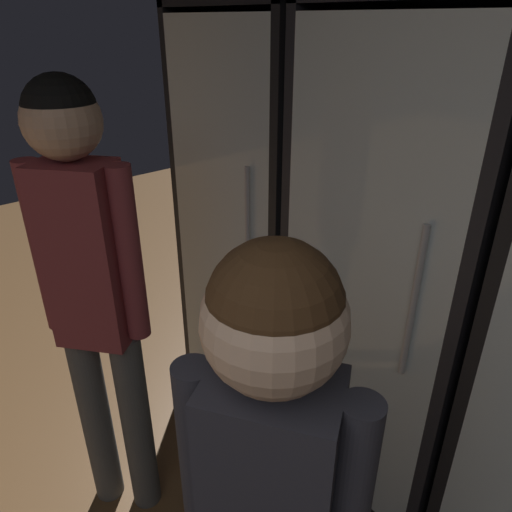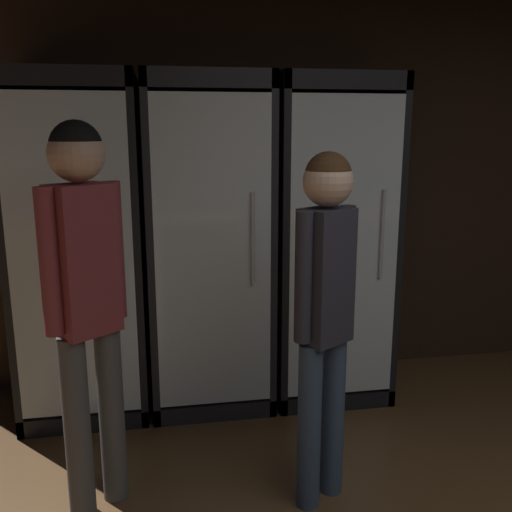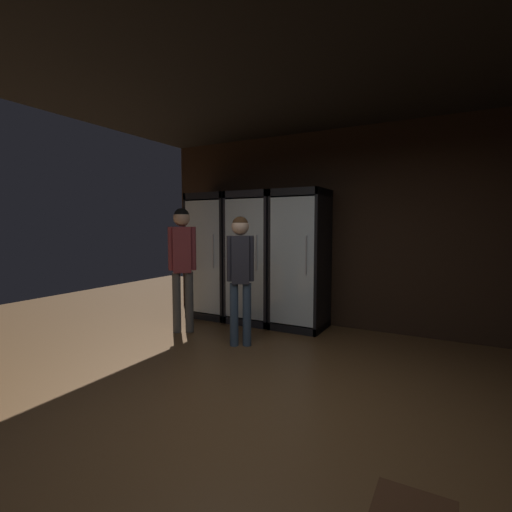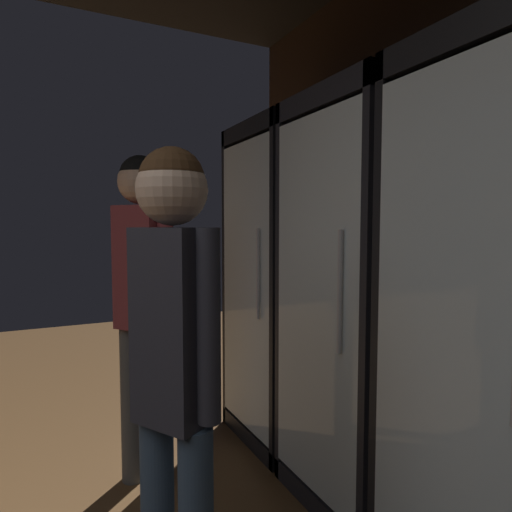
# 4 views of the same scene
# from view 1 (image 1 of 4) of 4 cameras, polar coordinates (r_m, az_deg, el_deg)

# --- Properties ---
(cooler_far_left) EXTENTS (0.71, 0.67, 1.95)m
(cooler_far_left) POSITION_cam_1_polar(r_m,az_deg,el_deg) (2.29, 2.82, 4.53)
(cooler_far_left) COLOR black
(cooler_far_left) RESTS_ON ground
(cooler_left) EXTENTS (0.71, 0.67, 1.95)m
(cooler_left) POSITION_cam_1_polar(r_m,az_deg,el_deg) (1.89, 18.56, -1.97)
(cooler_left) COLOR black
(cooler_left) RESTS_ON ground
(shopper_near) EXTENTS (0.31, 0.28, 1.68)m
(shopper_near) POSITION_cam_1_polar(r_m,az_deg,el_deg) (1.64, -19.28, -2.83)
(shopper_near) COLOR #4C4C4C
(shopper_near) RESTS_ON ground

